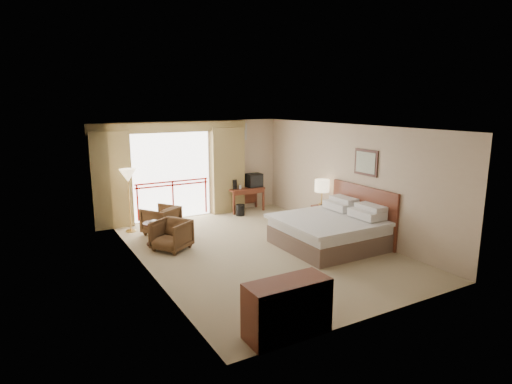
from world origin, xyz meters
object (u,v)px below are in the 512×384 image
wastebasket (240,210)px  tv (254,180)px  dresser (287,308)px  desk (245,193)px  table_lamp (322,186)px  armchair_near (172,250)px  nightstand (322,217)px  floor_lamp (128,178)px  bed (330,230)px  armchair_far (162,234)px  side_table (153,230)px

wastebasket → tv: bearing=30.5°
dresser → desk: bearing=63.4°
table_lamp → armchair_near: (-3.94, 0.27, -1.10)m
nightstand → desk: desk is taller
table_lamp → tv: table_lamp is taller
tv → floor_lamp: (-3.81, -0.41, 0.47)m
bed → wastebasket: 3.43m
wastebasket → armchair_far: size_ratio=0.42×
floor_lamp → dresser: bearing=-83.4°
tv → wastebasket: tv is taller
armchair_near → table_lamp: bearing=52.4°
desk → armchair_near: desk is taller
nightstand → armchair_far: nightstand is taller
bed → tv: bearing=87.6°
tv → dresser: size_ratio=0.37×
dresser → side_table: bearing=92.6°
nightstand → side_table: nightstand is taller
dresser → floor_lamp: bearing=93.3°
table_lamp → armchair_far: table_lamp is taller
table_lamp → side_table: (-4.18, 0.82, -0.74)m
nightstand → armchair_far: bearing=158.9°
desk → floor_lamp: 3.64m
floor_lamp → dresser: (0.70, -6.06, -0.97)m
table_lamp → wastebasket: 2.64m
bed → floor_lamp: (-3.65, 3.38, 1.00)m
dresser → nightstand: bearing=43.3°
desk → tv: size_ratio=2.41×
desk → table_lamp: bearing=-75.0°
table_lamp → wastebasket: table_lamp is taller
tv → wastebasket: (-0.69, -0.41, -0.74)m
bed → floor_lamp: size_ratio=1.33×
table_lamp → floor_lamp: 4.88m
table_lamp → side_table: 4.32m
armchair_near → dresser: dresser is taller
tv → dresser: (-3.11, -6.47, -0.50)m
table_lamp → tv: 2.59m
nightstand → desk: (-0.88, 2.62, 0.26)m
bed → tv: tv is taller
table_lamp → desk: bearing=108.9°
wastebasket → side_table: (-2.91, -1.29, 0.19)m
side_table → dresser: size_ratio=0.43×
armchair_near → dresser: 4.25m
tv → armchair_far: 3.47m
floor_lamp → wastebasket: bearing=0.1°
table_lamp → floor_lamp: bearing=154.4°
tv → nightstand: bearing=-85.0°
tv → floor_lamp: bearing=178.5°
table_lamp → nightstand: bearing=-90.0°
bed → armchair_near: size_ratio=2.88×
floor_lamp → tv: bearing=6.2°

